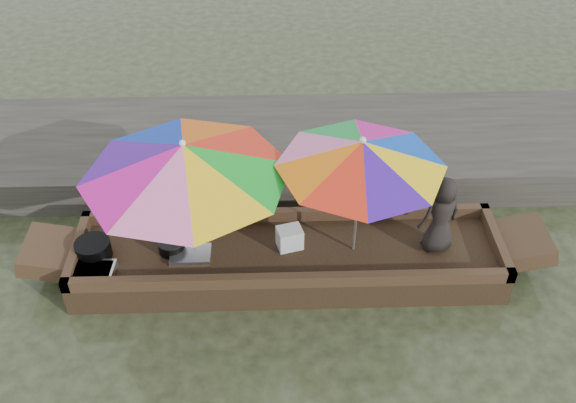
{
  "coord_description": "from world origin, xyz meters",
  "views": [
    {
      "loc": [
        -0.16,
        -5.37,
        5.51
      ],
      "look_at": [
        0.0,
        0.1,
        1.0
      ],
      "focal_mm": 40.0,
      "sensor_mm": 36.0,
      "label": 1
    }
  ],
  "objects_px": {
    "cooking_pot": "(93,249)",
    "vendor": "(441,215)",
    "boat_hull": "(288,261)",
    "charcoal_grill": "(172,246)",
    "supply_bag": "(290,238)",
    "umbrella_stern": "(358,197)",
    "tray_crayfish": "(94,271)",
    "tray_scallop": "(191,255)",
    "umbrella_bow": "(190,200)"
  },
  "relations": [
    {
      "from": "cooking_pot",
      "to": "vendor",
      "type": "relative_size",
      "value": 0.41
    },
    {
      "from": "boat_hull",
      "to": "vendor",
      "type": "height_order",
      "value": "vendor"
    },
    {
      "from": "charcoal_grill",
      "to": "supply_bag",
      "type": "distance_m",
      "value": 1.37
    },
    {
      "from": "umbrella_stern",
      "to": "cooking_pot",
      "type": "bearing_deg",
      "value": -179.39
    },
    {
      "from": "charcoal_grill",
      "to": "supply_bag",
      "type": "bearing_deg",
      "value": 1.33
    },
    {
      "from": "boat_hull",
      "to": "supply_bag",
      "type": "xyz_separation_m",
      "value": [
        0.02,
        0.07,
        0.3
      ]
    },
    {
      "from": "boat_hull",
      "to": "umbrella_stern",
      "type": "bearing_deg",
      "value": 0.0
    },
    {
      "from": "charcoal_grill",
      "to": "vendor",
      "type": "height_order",
      "value": "vendor"
    },
    {
      "from": "cooking_pot",
      "to": "umbrella_stern",
      "type": "xyz_separation_m",
      "value": [
        2.98,
        0.03,
        0.67
      ]
    },
    {
      "from": "umbrella_stern",
      "to": "tray_crayfish",
      "type": "bearing_deg",
      "value": -173.72
    },
    {
      "from": "boat_hull",
      "to": "tray_scallop",
      "type": "relative_size",
      "value": 10.75
    },
    {
      "from": "charcoal_grill",
      "to": "tray_scallop",
      "type": "bearing_deg",
      "value": -25.68
    },
    {
      "from": "tray_crayfish",
      "to": "supply_bag",
      "type": "height_order",
      "value": "supply_bag"
    },
    {
      "from": "supply_bag",
      "to": "umbrella_stern",
      "type": "height_order",
      "value": "umbrella_stern"
    },
    {
      "from": "tray_scallop",
      "to": "charcoal_grill",
      "type": "distance_m",
      "value": 0.25
    },
    {
      "from": "boat_hull",
      "to": "cooking_pot",
      "type": "height_order",
      "value": "cooking_pot"
    },
    {
      "from": "boat_hull",
      "to": "vendor",
      "type": "relative_size",
      "value": 5.03
    },
    {
      "from": "cooking_pot",
      "to": "tray_scallop",
      "type": "height_order",
      "value": "cooking_pot"
    },
    {
      "from": "vendor",
      "to": "umbrella_stern",
      "type": "xyz_separation_m",
      "value": [
        -0.95,
        -0.01,
        0.28
      ]
    },
    {
      "from": "cooking_pot",
      "to": "umbrella_bow",
      "type": "xyz_separation_m",
      "value": [
        1.16,
        0.03,
        0.67
      ]
    },
    {
      "from": "cooking_pot",
      "to": "tray_crayfish",
      "type": "relative_size",
      "value": 0.87
    },
    {
      "from": "boat_hull",
      "to": "charcoal_grill",
      "type": "xyz_separation_m",
      "value": [
        -1.35,
        0.04,
        0.25
      ]
    },
    {
      "from": "umbrella_stern",
      "to": "boat_hull",
      "type": "bearing_deg",
      "value": 180.0
    },
    {
      "from": "boat_hull",
      "to": "charcoal_grill",
      "type": "height_order",
      "value": "charcoal_grill"
    },
    {
      "from": "tray_scallop",
      "to": "umbrella_bow",
      "type": "relative_size",
      "value": 0.2
    },
    {
      "from": "vendor",
      "to": "cooking_pot",
      "type": "bearing_deg",
      "value": -17.73
    },
    {
      "from": "tray_crayfish",
      "to": "umbrella_bow",
      "type": "height_order",
      "value": "umbrella_bow"
    },
    {
      "from": "vendor",
      "to": "umbrella_bow",
      "type": "xyz_separation_m",
      "value": [
        -2.77,
        -0.01,
        0.28
      ]
    },
    {
      "from": "umbrella_bow",
      "to": "umbrella_stern",
      "type": "bearing_deg",
      "value": 0.0
    },
    {
      "from": "boat_hull",
      "to": "charcoal_grill",
      "type": "bearing_deg",
      "value": 178.37
    },
    {
      "from": "tray_scallop",
      "to": "charcoal_grill",
      "type": "bearing_deg",
      "value": 154.32
    },
    {
      "from": "boat_hull",
      "to": "umbrella_bow",
      "type": "xyz_separation_m",
      "value": [
        -1.07,
        0.0,
        0.95
      ]
    },
    {
      "from": "tray_crayfish",
      "to": "supply_bag",
      "type": "bearing_deg",
      "value": 10.15
    },
    {
      "from": "tray_crayfish",
      "to": "vendor",
      "type": "distance_m",
      "value": 3.92
    },
    {
      "from": "cooking_pot",
      "to": "vendor",
      "type": "height_order",
      "value": "vendor"
    },
    {
      "from": "tray_scallop",
      "to": "umbrella_stern",
      "type": "xyz_separation_m",
      "value": [
        1.88,
        0.07,
        0.74
      ]
    },
    {
      "from": "tray_crayfish",
      "to": "supply_bag",
      "type": "xyz_separation_m",
      "value": [
        2.19,
        0.39,
        0.09
      ]
    },
    {
      "from": "tray_scallop",
      "to": "umbrella_stern",
      "type": "distance_m",
      "value": 2.02
    },
    {
      "from": "boat_hull",
      "to": "charcoal_grill",
      "type": "distance_m",
      "value": 1.37
    },
    {
      "from": "umbrella_bow",
      "to": "tray_scallop",
      "type": "bearing_deg",
      "value": -128.68
    },
    {
      "from": "cooking_pot",
      "to": "supply_bag",
      "type": "height_order",
      "value": "supply_bag"
    },
    {
      "from": "supply_bag",
      "to": "umbrella_bow",
      "type": "bearing_deg",
      "value": -176.32
    },
    {
      "from": "tray_crayfish",
      "to": "boat_hull",
      "type": "bearing_deg",
      "value": 8.44
    },
    {
      "from": "cooking_pot",
      "to": "umbrella_stern",
      "type": "distance_m",
      "value": 3.05
    },
    {
      "from": "tray_crayfish",
      "to": "charcoal_grill",
      "type": "relative_size",
      "value": 1.5
    },
    {
      "from": "supply_bag",
      "to": "umbrella_bow",
      "type": "relative_size",
      "value": 0.12
    },
    {
      "from": "boat_hull",
      "to": "charcoal_grill",
      "type": "relative_size",
      "value": 16.12
    },
    {
      "from": "tray_scallop",
      "to": "vendor",
      "type": "height_order",
      "value": "vendor"
    },
    {
      "from": "cooking_pot",
      "to": "boat_hull",
      "type": "bearing_deg",
      "value": 0.81
    },
    {
      "from": "boat_hull",
      "to": "umbrella_stern",
      "type": "height_order",
      "value": "umbrella_stern"
    }
  ]
}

